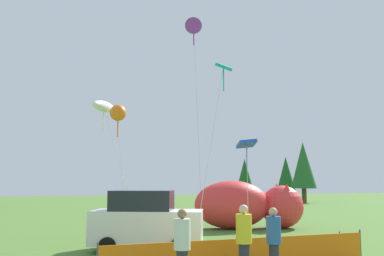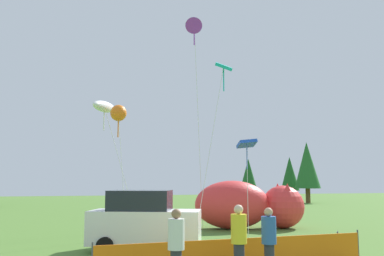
% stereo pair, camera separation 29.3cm
% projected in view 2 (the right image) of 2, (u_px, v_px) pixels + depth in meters
% --- Properties ---
extents(ground_plane, '(120.00, 120.00, 0.00)m').
position_uv_depth(ground_plane, '(208.00, 254.00, 15.03)').
color(ground_plane, '#4C752D').
extents(parked_car, '(4.36, 3.02, 2.19)m').
position_uv_depth(parked_car, '(144.00, 221.00, 15.68)').
color(parked_car, white).
rests_on(parked_car, ground).
extents(folding_chair, '(0.65, 0.65, 0.84)m').
position_uv_depth(folding_chair, '(334.00, 242.00, 14.42)').
color(folding_chair, black).
rests_on(folding_chair, ground).
extents(inflatable_cat, '(6.08, 3.15, 2.54)m').
position_uv_depth(inflatable_cat, '(247.00, 206.00, 22.88)').
color(inflatable_cat, red).
rests_on(inflatable_cat, ground).
extents(safety_fence, '(8.33, 0.69, 0.99)m').
position_uv_depth(safety_fence, '(240.00, 255.00, 12.20)').
color(safety_fence, orange).
rests_on(safety_fence, ground).
extents(spectator_in_black_shirt, '(0.42, 0.42, 1.92)m').
position_uv_depth(spectator_in_black_shirt, '(239.00, 238.00, 11.22)').
color(spectator_in_black_shirt, '#2D2D38').
rests_on(spectator_in_black_shirt, ground).
extents(spectator_in_red_shirt, '(0.40, 0.40, 1.83)m').
position_uv_depth(spectator_in_red_shirt, '(269.00, 239.00, 11.44)').
color(spectator_in_red_shirt, '#2D2D38').
rests_on(spectator_in_red_shirt, ground).
extents(spectator_in_grey_shirt, '(0.41, 0.41, 1.87)m').
position_uv_depth(spectator_in_grey_shirt, '(176.00, 244.00, 10.37)').
color(spectator_in_grey_shirt, '#2D2D38').
rests_on(spectator_in_grey_shirt, ground).
extents(kite_white_ghost, '(2.75, 2.80, 6.96)m').
position_uv_depth(kite_white_ghost, '(104.00, 107.00, 23.22)').
color(kite_white_ghost, silver).
rests_on(kite_white_ghost, ground).
extents(kite_purple_delta, '(1.36, 1.67, 12.20)m').
position_uv_depth(kite_purple_delta, '(194.00, 24.00, 24.40)').
color(kite_purple_delta, silver).
rests_on(kite_purple_delta, ground).
extents(kite_blue_box, '(1.02, 1.66, 4.66)m').
position_uv_depth(kite_blue_box, '(247.00, 145.00, 21.86)').
color(kite_blue_box, silver).
rests_on(kite_blue_box, ground).
extents(kite_orange_flower, '(0.87, 2.16, 6.56)m').
position_uv_depth(kite_orange_flower, '(118.00, 113.00, 22.72)').
color(kite_orange_flower, silver).
rests_on(kite_orange_flower, ground).
extents(kite_teal_diamond, '(2.55, 2.10, 8.79)m').
position_uv_depth(kite_teal_diamond, '(223.00, 70.00, 22.13)').
color(kite_teal_diamond, silver).
rests_on(kite_teal_diamond, ground).
extents(horizon_tree_east, '(2.31, 2.31, 5.50)m').
position_uv_depth(horizon_tree_east, '(290.00, 174.00, 53.37)').
color(horizon_tree_east, brown).
rests_on(horizon_tree_east, ground).
extents(horizon_tree_mid, '(2.92, 2.92, 6.97)m').
position_uv_depth(horizon_tree_mid, '(307.00, 165.00, 49.14)').
color(horizon_tree_mid, brown).
rests_on(horizon_tree_mid, ground).
extents(horizon_tree_northeast, '(2.27, 2.27, 5.41)m').
position_uv_depth(horizon_tree_northeast, '(248.00, 175.00, 56.50)').
color(horizon_tree_northeast, brown).
rests_on(horizon_tree_northeast, ground).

